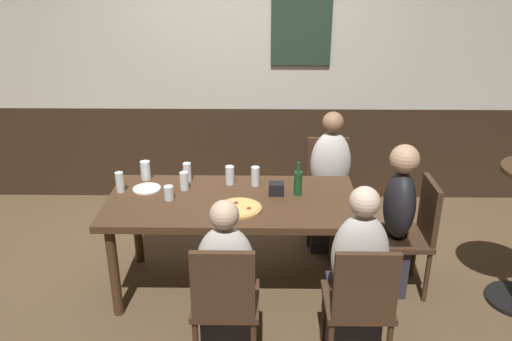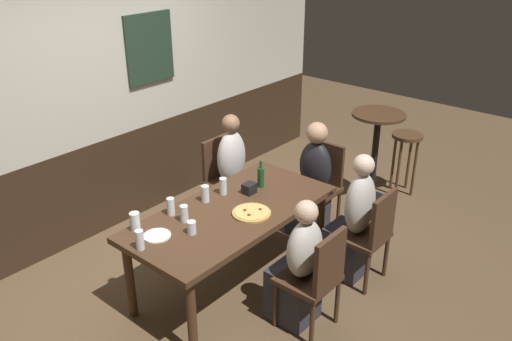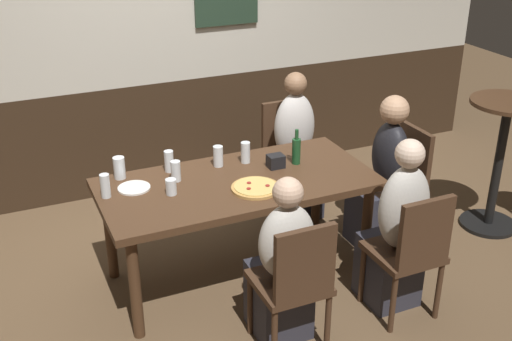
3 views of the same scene
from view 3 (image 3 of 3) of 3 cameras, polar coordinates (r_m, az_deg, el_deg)
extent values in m
plane|color=brown|center=(4.53, -1.57, -9.33)|extent=(12.00, 12.00, 0.00)
cube|color=#332316|center=(5.70, -8.00, 3.38)|extent=(6.40, 0.10, 0.95)
cube|color=#472D1C|center=(4.17, -1.68, -1.20)|extent=(1.80, 0.86, 0.05)
cylinder|color=#472D1C|center=(3.87, -10.76, -10.34)|extent=(0.07, 0.07, 0.69)
cylinder|color=#472D1C|center=(4.42, 9.82, -5.45)|extent=(0.07, 0.07, 0.69)
cylinder|color=#472D1C|center=(4.45, -12.96, -5.48)|extent=(0.07, 0.07, 0.69)
cylinder|color=#472D1C|center=(4.93, 5.43, -1.74)|extent=(0.07, 0.07, 0.69)
cube|color=#422B1C|center=(3.72, 2.97, -9.98)|extent=(0.40, 0.40, 0.04)
cube|color=#422B1C|center=(3.45, 4.41, -8.34)|extent=(0.36, 0.04, 0.43)
cylinder|color=#422B1C|center=(3.91, -0.52, -11.96)|extent=(0.04, 0.04, 0.41)
cylinder|color=#422B1C|center=(4.03, 3.99, -10.75)|extent=(0.04, 0.04, 0.41)
cylinder|color=#422B1C|center=(3.67, 1.66, -14.88)|extent=(0.04, 0.04, 0.41)
cylinder|color=#422B1C|center=(3.80, 6.43, -13.46)|extent=(0.04, 0.04, 0.41)
cube|color=#422B1C|center=(5.22, 3.17, 0.98)|extent=(0.40, 0.40, 0.04)
cube|color=#422B1C|center=(5.28, 2.35, 4.04)|extent=(0.36, 0.04, 0.43)
cylinder|color=#422B1C|center=(5.26, 5.60, -1.65)|extent=(0.04, 0.04, 0.41)
cylinder|color=#422B1C|center=(5.12, 2.27, -2.35)|extent=(0.04, 0.04, 0.41)
cylinder|color=#422B1C|center=(5.53, 3.90, -0.20)|extent=(0.04, 0.04, 0.41)
cylinder|color=#422B1C|center=(5.39, 0.69, -0.83)|extent=(0.04, 0.04, 0.41)
cube|color=#422B1C|center=(4.85, 12.02, -1.56)|extent=(0.40, 0.40, 0.04)
cube|color=#422B1C|center=(4.86, 14.00, 1.32)|extent=(0.04, 0.36, 0.43)
cylinder|color=#422B1C|center=(4.75, 11.27, -5.21)|extent=(0.04, 0.04, 0.41)
cylinder|color=#422B1C|center=(4.99, 9.08, -3.43)|extent=(0.04, 0.04, 0.41)
cylinder|color=#422B1C|center=(4.93, 14.53, -4.33)|extent=(0.04, 0.04, 0.41)
cylinder|color=#422B1C|center=(5.17, 12.27, -2.66)|extent=(0.04, 0.04, 0.41)
cube|color=#422B1C|center=(4.08, 13.03, -7.14)|extent=(0.40, 0.40, 0.04)
cube|color=#422B1C|center=(3.84, 14.93, -5.44)|extent=(0.36, 0.04, 0.43)
cylinder|color=#422B1C|center=(4.23, 9.49, -9.17)|extent=(0.04, 0.04, 0.41)
cylinder|color=#422B1C|center=(4.40, 13.25, -8.04)|extent=(0.04, 0.04, 0.41)
cylinder|color=#422B1C|center=(4.01, 12.15, -11.61)|extent=(0.04, 0.04, 0.41)
cylinder|color=#422B1C|center=(4.19, 16.01, -10.28)|extent=(0.04, 0.04, 0.41)
cube|color=#2D2D38|center=(3.93, 2.03, -11.43)|extent=(0.32, 0.34, 0.45)
ellipsoid|color=beige|center=(3.61, 2.77, -6.37)|extent=(0.34, 0.22, 0.46)
sphere|color=#DBB293|center=(3.45, 2.87, -1.99)|extent=(0.17, 0.17, 0.17)
cube|color=#2D2D38|center=(5.21, 3.77, -1.62)|extent=(0.32, 0.34, 0.45)
ellipsoid|color=silver|center=(5.08, 3.46, 3.90)|extent=(0.34, 0.22, 0.56)
sphere|color=#936B4C|center=(4.96, 3.56, 7.77)|extent=(0.18, 0.18, 0.18)
cube|color=#2D2D38|center=(4.88, 10.55, -3.99)|extent=(0.34, 0.32, 0.45)
ellipsoid|color=black|center=(4.72, 11.92, 1.34)|extent=(0.22, 0.34, 0.51)
sphere|color=tan|center=(4.59, 12.30, 5.32)|extent=(0.21, 0.21, 0.21)
cube|color=#2D2D38|center=(4.28, 11.73, -8.64)|extent=(0.32, 0.34, 0.45)
ellipsoid|color=beige|center=(3.96, 13.10, -3.24)|extent=(0.34, 0.22, 0.55)
sphere|color=beige|center=(3.81, 13.61, 1.47)|extent=(0.18, 0.18, 0.18)
cylinder|color=tan|center=(4.04, -0.04, -1.57)|extent=(0.31, 0.31, 0.02)
cylinder|color=#DBB760|center=(4.03, -0.04, -1.42)|extent=(0.27, 0.27, 0.01)
cylinder|color=maroon|center=(3.99, -0.60, -1.61)|extent=(0.03, 0.03, 0.00)
cylinder|color=maroon|center=(4.06, -0.63, -1.10)|extent=(0.03, 0.03, 0.00)
cylinder|color=maroon|center=(4.03, 1.04, -1.35)|extent=(0.03, 0.03, 0.00)
cylinder|color=silver|center=(4.39, -0.95, 1.63)|extent=(0.06, 0.06, 0.15)
cylinder|color=#331E14|center=(4.40, -0.95, 1.35)|extent=(0.06, 0.06, 0.10)
cylinder|color=silver|center=(4.25, -12.14, 0.24)|extent=(0.08, 0.08, 0.15)
cylinder|color=silver|center=(4.27, -12.10, -0.18)|extent=(0.07, 0.07, 0.08)
cylinder|color=silver|center=(4.34, -3.41, 1.29)|extent=(0.07, 0.07, 0.14)
cylinder|color=#B26623|center=(4.36, -3.40, 0.91)|extent=(0.06, 0.06, 0.08)
cylinder|color=silver|center=(4.16, -7.19, -0.05)|extent=(0.06, 0.06, 0.14)
cylinder|color=#B26623|center=(4.18, -7.16, -0.53)|extent=(0.06, 0.06, 0.06)
cylinder|color=silver|center=(4.30, -7.79, 0.83)|extent=(0.06, 0.06, 0.15)
cylinder|color=#C6842D|center=(4.31, -7.76, 0.37)|extent=(0.06, 0.06, 0.07)
cylinder|color=silver|center=(4.02, -13.34, -1.34)|extent=(0.06, 0.06, 0.15)
cylinder|color=#331E14|center=(4.03, -13.32, -1.54)|extent=(0.05, 0.05, 0.12)
cylinder|color=silver|center=(4.00, -7.61, -1.45)|extent=(0.07, 0.07, 0.10)
cylinder|color=gold|center=(4.01, -7.58, -1.77)|extent=(0.06, 0.06, 0.05)
cylinder|color=#194723|center=(4.37, 3.62, 1.72)|extent=(0.06, 0.06, 0.18)
cylinder|color=#194723|center=(4.33, 3.67, 3.24)|extent=(0.03, 0.03, 0.07)
cylinder|color=white|center=(4.12, -10.86, -1.54)|extent=(0.21, 0.21, 0.01)
cube|color=black|center=(4.33, 1.78, 0.83)|extent=(0.11, 0.09, 0.09)
cylinder|color=black|center=(5.44, 20.02, -4.49)|extent=(0.44, 0.44, 0.03)
cylinder|color=black|center=(5.22, 20.84, 0.40)|extent=(0.07, 0.07, 0.99)
cylinder|color=#472D1C|center=(5.04, 21.72, 5.66)|extent=(0.56, 0.56, 0.03)
camera|label=1|loc=(1.64, 62.16, 4.93)|focal=36.59mm
camera|label=2|loc=(1.63, -85.08, 13.98)|focal=37.16mm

